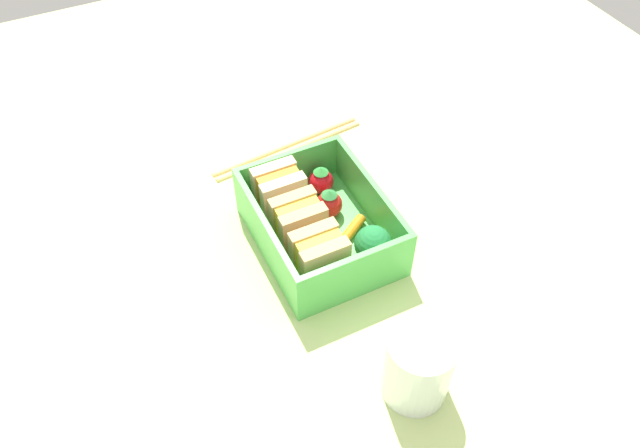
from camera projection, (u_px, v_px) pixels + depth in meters
ground_plane at (320, 247)px, 66.61cm from camera, size 120.00×120.00×2.00cm
bento_tray at (320, 237)px, 65.41cm from camera, size 16.18×12.49×1.20cm
bento_rim at (320, 218)px, 63.11cm from camera, size 16.18×12.49×4.96cm
sandwich_left at (319, 257)px, 59.33cm from camera, size 3.85×4.81×5.55cm
sandwich_center_left at (298, 223)px, 62.19cm from camera, size 3.85×4.81×5.55cm
sandwich_center at (279, 193)px, 65.04cm from camera, size 3.85×4.81×5.55cm
broccoli_floret at (373, 245)px, 60.33cm from camera, size 3.68×3.68×4.75cm
carrot_stick_far_left at (349, 234)px, 64.20cm from camera, size 3.73×5.12×1.07cm
strawberry_left at (329, 204)px, 65.69cm from camera, size 2.84×2.84×3.44cm
strawberry_far_left at (321, 181)px, 68.02cm from camera, size 2.79×2.79×3.39cm
chopstick_pair at (288, 147)px, 75.26cm from camera, size 3.66×19.73×0.70cm
drinking_glass at (416, 368)px, 51.87cm from camera, size 5.78×5.78×7.45cm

